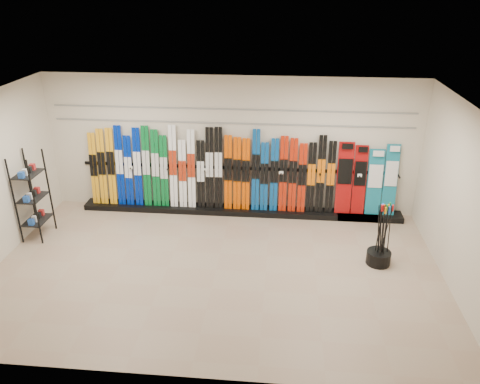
{
  "coord_description": "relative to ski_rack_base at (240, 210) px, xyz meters",
  "views": [
    {
      "loc": [
        1.08,
        -6.99,
        4.76
      ],
      "look_at": [
        0.34,
        1.0,
        1.1
      ],
      "focal_mm": 35.0,
      "sensor_mm": 36.0,
      "label": 1
    }
  ],
  "objects": [
    {
      "name": "slatwall_rail_1",
      "position": [
        -0.22,
        0.2,
        2.24
      ],
      "size": [
        7.6,
        0.02,
        0.03
      ],
      "primitive_type": "cube",
      "color": "gray",
      "rests_on": "back_wall"
    },
    {
      "name": "skis",
      "position": [
        -0.71,
        0.04,
        0.9
      ],
      "size": [
        5.37,
        0.21,
        1.83
      ],
      "color": "orange",
      "rests_on": "ski_rack_base"
    },
    {
      "name": "right_wall",
      "position": [
        3.78,
        -2.28,
        1.44
      ],
      "size": [
        0.0,
        5.0,
        5.0
      ],
      "primitive_type": "plane",
      "rotation": [
        1.57,
        0.0,
        -1.57
      ],
      "color": "beige",
      "rests_on": "floor"
    },
    {
      "name": "floor",
      "position": [
        -0.22,
        -2.28,
        -0.06
      ],
      "size": [
        8.0,
        8.0,
        0.0
      ],
      "primitive_type": "plane",
      "color": "tan",
      "rests_on": "ground"
    },
    {
      "name": "back_wall",
      "position": [
        -0.22,
        0.22,
        1.44
      ],
      "size": [
        8.0,
        0.0,
        8.0
      ],
      "primitive_type": "plane",
      "rotation": [
        1.57,
        0.0,
        0.0
      ],
      "color": "beige",
      "rests_on": "floor"
    },
    {
      "name": "snowboards",
      "position": [
        2.69,
        0.08,
        0.81
      ],
      "size": [
        1.27,
        0.24,
        1.56
      ],
      "color": "#990C0C",
      "rests_on": "ski_rack_base"
    },
    {
      "name": "accessory_rack",
      "position": [
        -3.97,
        -1.38,
        0.82
      ],
      "size": [
        0.4,
        0.6,
        1.76
      ],
      "primitive_type": "cube",
      "color": "black",
      "rests_on": "floor"
    },
    {
      "name": "ski_poles",
      "position": [
        2.71,
        -1.79,
        0.55
      ],
      "size": [
        0.3,
        0.31,
        1.18
      ],
      "color": "black",
      "rests_on": "pole_bin"
    },
    {
      "name": "pole_bin",
      "position": [
        2.7,
        -1.79,
        0.07
      ],
      "size": [
        0.44,
        0.44,
        0.25
      ],
      "primitive_type": "cylinder",
      "color": "black",
      "rests_on": "floor"
    },
    {
      "name": "ceiling",
      "position": [
        -0.22,
        -2.28,
        2.94
      ],
      "size": [
        8.0,
        8.0,
        0.0
      ],
      "primitive_type": "plane",
      "rotation": [
        3.14,
        0.0,
        0.0
      ],
      "color": "silver",
      "rests_on": "back_wall"
    },
    {
      "name": "slatwall_rail_0",
      "position": [
        -0.22,
        0.2,
        1.94
      ],
      "size": [
        7.6,
        0.02,
        0.03
      ],
      "primitive_type": "cube",
      "color": "gray",
      "rests_on": "back_wall"
    },
    {
      "name": "ski_rack_base",
      "position": [
        0.0,
        0.0,
        0.0
      ],
      "size": [
        8.0,
        0.4,
        0.12
      ],
      "primitive_type": "cube",
      "color": "black",
      "rests_on": "floor"
    }
  ]
}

